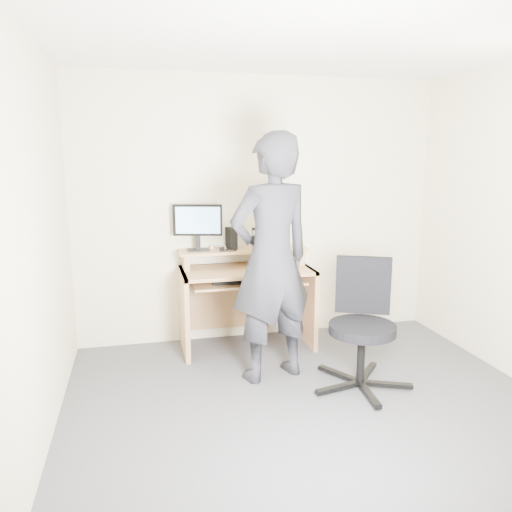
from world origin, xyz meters
name	(u,v)px	position (x,y,z in m)	size (l,w,h in m)	color
ground	(322,422)	(0.00, 0.00, 0.00)	(3.50, 3.50, 0.00)	#49494D
back_wall	(260,210)	(0.00, 1.75, 1.25)	(3.50, 0.02, 2.50)	beige
ceiling	(333,27)	(0.00, 0.00, 2.50)	(3.50, 3.50, 0.02)	white
desk	(245,288)	(-0.20, 1.53, 0.55)	(1.20, 0.60, 0.91)	tan
monitor	(198,223)	(-0.62, 1.60, 1.17)	(0.44, 0.14, 0.43)	black
external_drive	(231,238)	(-0.31, 1.62, 1.01)	(0.07, 0.13, 0.20)	black
travel_mug	(256,239)	(-0.08, 1.57, 1.00)	(0.08, 0.08, 0.18)	silver
smartphone	(282,247)	(0.18, 1.58, 0.92)	(0.07, 0.13, 0.01)	black
charger	(222,249)	(-0.41, 1.52, 0.93)	(0.04, 0.04, 0.04)	black
headphones	(219,247)	(-0.42, 1.68, 0.92)	(0.16, 0.16, 0.02)	silver
keyboard	(238,281)	(-0.30, 1.36, 0.67)	(0.46, 0.18, 0.03)	black
mouse	(279,268)	(0.08, 1.35, 0.77)	(0.10, 0.06, 0.04)	black
office_chair	(362,319)	(0.50, 0.49, 0.53)	(0.77, 0.75, 0.97)	black
person	(271,259)	(-0.15, 0.77, 0.98)	(0.71, 0.47, 1.95)	black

